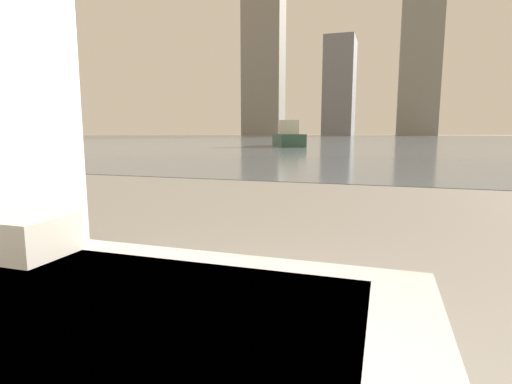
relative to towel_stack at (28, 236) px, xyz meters
The scene contains 5 objects.
towel_stack is the anchor object (origin of this frame).
harbor_water 61.21m from the towel_stack, 89.73° to the left, with size 180.00×110.00×0.01m.
harbor_boat_1 25.11m from the towel_stack, 101.59° to the left, with size 3.11×4.67×1.66m.
skyline_tower_1 118.53m from the towel_stack, 95.92° to the left, with size 8.14×12.84×26.90m.
skyline_tower_2 119.17m from the towel_stack, 85.76° to the left, with size 10.23×8.94×40.66m.
Camera 1 is at (0.71, -0.09, 0.91)m, focal length 28.00 mm.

